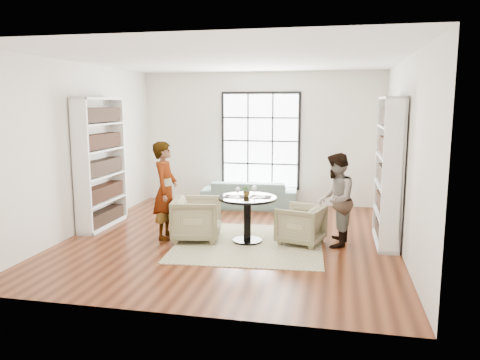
% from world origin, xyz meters
% --- Properties ---
extents(ground, '(6.00, 6.00, 0.00)m').
position_xyz_m(ground, '(0.00, 0.00, 0.00)').
color(ground, brown).
extents(room_shell, '(6.00, 6.01, 6.00)m').
position_xyz_m(room_shell, '(0.00, 0.54, 1.26)').
color(room_shell, silver).
rests_on(room_shell, ground).
extents(rug, '(2.54, 2.54, 0.01)m').
position_xyz_m(rug, '(0.35, -0.24, 0.01)').
color(rug, '#C5BB93').
rests_on(rug, ground).
extents(pedestal_table, '(0.96, 0.96, 0.77)m').
position_xyz_m(pedestal_table, '(0.30, -0.16, 0.56)').
color(pedestal_table, black).
rests_on(pedestal_table, ground).
extents(sofa, '(2.14, 0.97, 0.61)m').
position_xyz_m(sofa, '(-0.15, 2.45, 0.30)').
color(sofa, slate).
rests_on(sofa, ground).
extents(armchair_left, '(0.92, 0.90, 0.73)m').
position_xyz_m(armchair_left, '(-0.56, -0.20, 0.36)').
color(armchair_left, '#C0B489').
rests_on(armchair_left, ground).
extents(armchair_right, '(0.87, 0.86, 0.64)m').
position_xyz_m(armchair_right, '(1.18, -0.05, 0.32)').
color(armchair_right, tan).
rests_on(armchair_right, ground).
extents(person_left, '(0.44, 0.64, 1.67)m').
position_xyz_m(person_left, '(-1.11, -0.20, 0.83)').
color(person_left, gray).
rests_on(person_left, ground).
extents(person_right, '(0.64, 0.79, 1.52)m').
position_xyz_m(person_right, '(1.73, -0.05, 0.76)').
color(person_right, gray).
rests_on(person_right, ground).
extents(placemat_left, '(0.35, 0.27, 0.01)m').
position_xyz_m(placemat_left, '(0.09, -0.18, 0.77)').
color(placemat_left, '#282623').
rests_on(placemat_left, pedestal_table).
extents(placemat_right, '(0.35, 0.27, 0.01)m').
position_xyz_m(placemat_right, '(0.52, -0.13, 0.77)').
color(placemat_right, '#282623').
rests_on(placemat_right, pedestal_table).
extents(cutlery_left, '(0.15, 0.22, 0.01)m').
position_xyz_m(cutlery_left, '(0.09, -0.18, 0.78)').
color(cutlery_left, '#BBBBC0').
rests_on(cutlery_left, placemat_left).
extents(cutlery_right, '(0.15, 0.22, 0.01)m').
position_xyz_m(cutlery_right, '(0.52, -0.13, 0.78)').
color(cutlery_right, '#BBBBC0').
rests_on(cutlery_right, placemat_right).
extents(wine_glass_left, '(0.08, 0.08, 0.18)m').
position_xyz_m(wine_glass_left, '(0.16, -0.25, 0.90)').
color(wine_glass_left, silver).
rests_on(wine_glass_left, pedestal_table).
extents(wine_glass_right, '(0.10, 0.10, 0.21)m').
position_xyz_m(wine_glass_right, '(0.43, -0.25, 0.92)').
color(wine_glass_right, silver).
rests_on(wine_glass_right, pedestal_table).
extents(flower_centerpiece, '(0.21, 0.20, 0.19)m').
position_xyz_m(flower_centerpiece, '(0.29, -0.13, 0.87)').
color(flower_centerpiece, gray).
rests_on(flower_centerpiece, pedestal_table).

